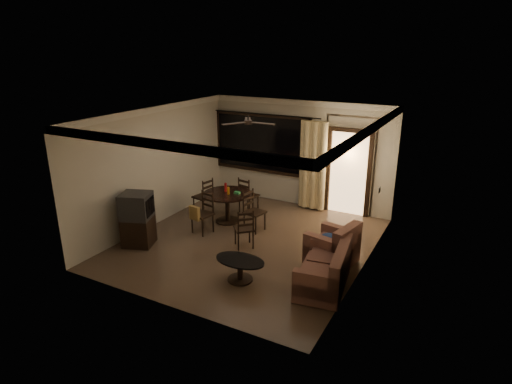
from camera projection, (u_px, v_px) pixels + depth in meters
The scene contains 12 objects.
ground at pixel (249, 242), 9.40m from camera, with size 5.50×5.50×0.00m, color #7F6651.
room_shell at pixel (307, 148), 10.02m from camera, with size 5.50×6.70×5.50m.
dining_table at pixel (227, 199), 10.33m from camera, with size 1.18×1.18×0.95m.
dining_chair_west at pixel (204, 203), 10.93m from camera, with size 0.49×0.49×0.95m.
dining_chair_east at pixel (254, 219), 9.93m from camera, with size 0.49×0.49×0.95m.
dining_chair_south at pixel (202, 220), 9.79m from camera, with size 0.49×0.54×0.95m.
dining_chair_north at pixel (248, 202), 11.00m from camera, with size 0.49×0.49×0.95m.
tv_cabinet at pixel (137, 219), 9.12m from camera, with size 0.76×0.73×1.17m.
sofa at pixel (327, 271), 7.57m from camera, with size 0.98×1.55×0.78m.
armchair at pixel (334, 248), 8.38m from camera, with size 0.99×0.99×0.84m.
coffee_table at pixel (240, 266), 7.80m from camera, with size 0.96×0.57×0.42m.
side_chair at pixel (244, 235), 9.11m from camera, with size 0.55×0.55×0.89m.
Camera 1 is at (4.16, -7.45, 4.11)m, focal length 30.00 mm.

